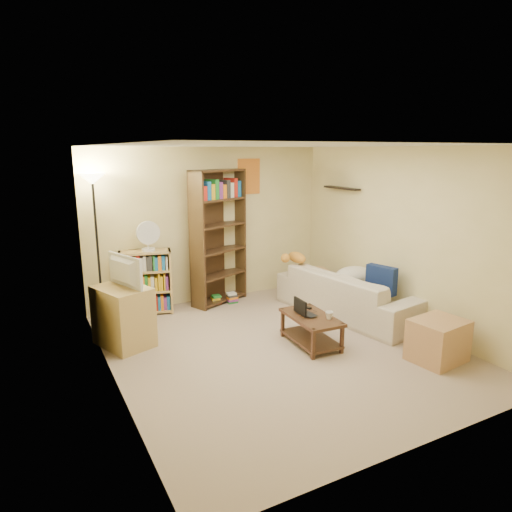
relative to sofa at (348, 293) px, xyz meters
name	(u,v)px	position (x,y,z in m)	size (l,w,h in m)	color
room	(280,221)	(-1.55, -0.56, 1.29)	(4.50, 4.54, 2.52)	tan
sofa	(348,293)	(0.00, 0.00, 0.00)	(1.26, 2.43, 0.68)	beige
navy_pillow	(381,280)	(0.19, -0.48, 0.31)	(0.44, 0.13, 0.40)	navy
cream_blanket	(354,275)	(0.16, 0.08, 0.24)	(0.62, 0.44, 0.27)	beige
tabby_cat	(295,258)	(-0.44, 0.83, 0.43)	(0.54, 0.25, 0.18)	orange
coffee_table	(311,326)	(-1.13, -0.65, -0.09)	(0.53, 0.90, 0.39)	#49281C
laptop	(308,313)	(-1.12, -0.57, 0.06)	(0.26, 0.36, 0.03)	black
laptop_screen	(300,307)	(-1.24, -0.57, 0.17)	(0.01, 0.29, 0.19)	white
mug	(329,315)	(-0.99, -0.84, 0.10)	(0.13, 0.13, 0.09)	white
tv_remote	(306,307)	(-1.01, -0.37, 0.06)	(0.05, 0.16, 0.02)	black
tv_stand	(123,316)	(-3.25, 0.46, 0.05)	(0.51, 0.72, 0.77)	tan
television	(120,272)	(-3.25, 0.46, 0.64)	(0.33, 0.69, 0.40)	black
tall_bookshelf	(219,234)	(-1.49, 1.46, 0.80)	(1.02, 0.67, 2.15)	#48341B
short_bookshelf	(146,282)	(-2.68, 1.49, 0.15)	(0.81, 0.48, 0.98)	tan
desk_fan	(148,236)	(-2.63, 1.44, 0.87)	(0.35, 0.20, 0.45)	silver
floor_lamp	(94,205)	(-3.35, 1.45, 1.37)	(0.36, 0.36, 2.15)	black
side_table	(314,287)	(-0.19, 0.64, -0.06)	(0.49, 0.49, 0.56)	tan
end_cabinet	(438,340)	(-0.06, -1.73, -0.09)	(0.61, 0.50, 0.50)	tan
book_stacks	(225,299)	(-1.45, 1.35, -0.26)	(0.41, 0.21, 0.17)	red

